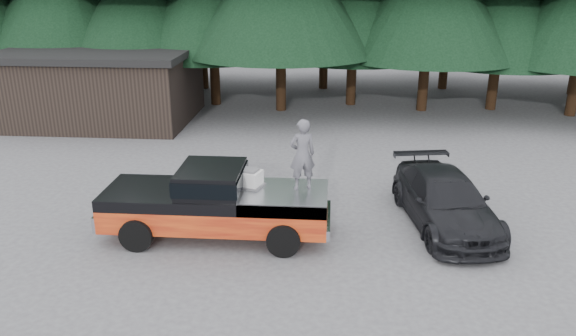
# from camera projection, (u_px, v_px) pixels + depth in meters

# --- Properties ---
(ground) EXTENTS (120.00, 120.00, 0.00)m
(ground) POSITION_uv_depth(u_px,v_px,m) (269.00, 245.00, 14.42)
(ground) COLOR #464649
(ground) RESTS_ON ground
(pickup_truck) EXTENTS (6.00, 2.04, 1.33)m
(pickup_truck) POSITION_uv_depth(u_px,v_px,m) (217.00, 212.00, 14.76)
(pickup_truck) COLOR #D95117
(pickup_truck) RESTS_ON ground
(truck_cab) EXTENTS (1.66, 1.90, 0.59)m
(truck_cab) POSITION_uv_depth(u_px,v_px,m) (211.00, 178.00, 14.44)
(truck_cab) COLOR black
(truck_cab) RESTS_ON pickup_truck
(air_compressor) EXTENTS (0.73, 0.67, 0.41)m
(air_compressor) POSITION_uv_depth(u_px,v_px,m) (249.00, 179.00, 14.62)
(air_compressor) COLOR silver
(air_compressor) RESTS_ON pickup_truck
(man_on_bed) EXTENTS (0.78, 0.64, 1.86)m
(man_on_bed) POSITION_uv_depth(u_px,v_px,m) (302.00, 154.00, 14.26)
(man_on_bed) COLOR #504F56
(man_on_bed) RESTS_ON pickup_truck
(parked_car) EXTENTS (2.79, 5.21, 1.44)m
(parked_car) POSITION_uv_depth(u_px,v_px,m) (445.00, 201.00, 15.36)
(parked_car) COLOR black
(parked_car) RESTS_ON ground
(utility_building) EXTENTS (8.40, 6.40, 3.30)m
(utility_building) POSITION_uv_depth(u_px,v_px,m) (103.00, 84.00, 25.78)
(utility_building) COLOR black
(utility_building) RESTS_ON ground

